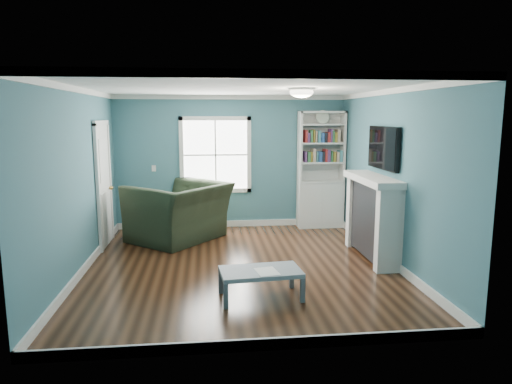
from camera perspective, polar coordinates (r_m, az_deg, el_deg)
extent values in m
plane|color=black|center=(6.87, -1.93, -9.24)|extent=(5.00, 5.00, 0.00)
plane|color=#3F6F7A|center=(9.05, -3.17, 3.73)|extent=(4.50, 0.00, 4.50)
plane|color=#3F6F7A|center=(4.12, 0.59, -3.19)|extent=(4.50, 0.00, 4.50)
plane|color=#3F6F7A|center=(6.79, -21.30, 1.18)|extent=(0.00, 5.00, 5.00)
plane|color=#3F6F7A|center=(7.09, 16.46, 1.77)|extent=(0.00, 5.00, 5.00)
plane|color=white|center=(6.52, -2.06, 12.96)|extent=(5.00, 5.00, 0.00)
cube|color=white|center=(9.24, -3.09, -3.96)|extent=(4.50, 0.03, 0.12)
cube|color=white|center=(4.56, 0.54, -18.52)|extent=(4.50, 0.03, 0.12)
cube|color=white|center=(7.05, -20.58, -8.83)|extent=(0.03, 5.00, 0.12)
cube|color=white|center=(7.35, 15.89, -7.85)|extent=(0.03, 5.00, 0.12)
cube|color=white|center=(8.99, -3.23, 11.73)|extent=(4.50, 0.04, 0.08)
cube|color=white|center=(4.05, 0.59, 14.54)|extent=(4.50, 0.04, 0.08)
cube|color=white|center=(6.73, -21.79, 11.86)|extent=(0.04, 5.00, 0.08)
cube|color=white|center=(7.04, 16.79, 11.99)|extent=(0.04, 5.00, 0.08)
cube|color=white|center=(9.02, -5.08, 4.64)|extent=(1.24, 0.01, 1.34)
cube|color=white|center=(9.01, -9.29, 4.55)|extent=(0.08, 0.06, 1.50)
cube|color=white|center=(9.04, -0.88, 4.69)|extent=(0.08, 0.06, 1.50)
cube|color=white|center=(9.09, -5.02, 0.17)|extent=(1.40, 0.06, 0.08)
cube|color=white|center=(8.97, -5.15, 9.16)|extent=(1.40, 0.06, 0.08)
cube|color=white|center=(9.00, -5.08, 4.63)|extent=(1.24, 0.03, 0.03)
cube|color=white|center=(9.00, -5.08, 4.63)|extent=(0.03, 0.03, 1.34)
cube|color=silver|center=(9.23, 7.99, -1.57)|extent=(0.90, 0.35, 0.90)
cube|color=silver|center=(8.99, 5.49, 5.58)|extent=(0.04, 0.35, 1.40)
cube|color=silver|center=(9.20, 10.77, 5.55)|extent=(0.04, 0.35, 1.40)
cube|color=silver|center=(9.25, 7.91, 5.64)|extent=(0.90, 0.02, 1.40)
cube|color=silver|center=(9.07, 8.26, 9.86)|extent=(0.90, 0.35, 0.04)
cube|color=silver|center=(9.16, 8.06, 1.32)|extent=(0.84, 0.33, 0.03)
cube|color=silver|center=(9.11, 8.12, 3.69)|extent=(0.84, 0.33, 0.03)
cube|color=silver|center=(9.08, 8.17, 6.07)|extent=(0.84, 0.33, 0.03)
cube|color=silver|center=(9.07, 8.22, 8.34)|extent=(0.84, 0.33, 0.03)
cube|color=#593366|center=(9.08, 8.16, 4.46)|extent=(0.70, 0.25, 0.22)
cube|color=#33723F|center=(9.05, 8.22, 6.85)|extent=(0.70, 0.25, 0.22)
cylinder|color=beige|center=(9.02, 8.33, 9.26)|extent=(0.26, 0.06, 0.26)
cube|color=black|center=(7.34, 14.45, -3.45)|extent=(0.30, 1.20, 1.10)
cube|color=black|center=(7.38, 14.24, -4.97)|extent=(0.22, 0.65, 0.70)
cube|color=silver|center=(6.73, 16.29, -4.70)|extent=(0.36, 0.16, 1.20)
cube|color=silver|center=(7.95, 12.62, -2.39)|extent=(0.36, 0.16, 1.20)
cube|color=silver|center=(7.21, 14.36, 1.58)|extent=(0.44, 1.58, 0.10)
cube|color=black|center=(7.22, 15.64, 5.33)|extent=(0.06, 1.10, 0.65)
cube|color=silver|center=(8.16, -18.51, 0.68)|extent=(0.04, 0.80, 2.05)
cube|color=white|center=(7.73, -19.13, 0.18)|extent=(0.05, 0.08, 2.13)
cube|color=white|center=(8.60, -17.82, 1.14)|extent=(0.05, 0.08, 2.13)
cube|color=white|center=(8.08, -18.83, 8.17)|extent=(0.05, 0.98, 0.08)
sphere|color=#BF8C3F|center=(8.45, -17.66, 0.50)|extent=(0.07, 0.07, 0.07)
ellipsoid|color=white|center=(6.74, 5.72, 12.30)|extent=(0.34, 0.34, 0.15)
cylinder|color=white|center=(6.74, 5.72, 12.68)|extent=(0.38, 0.38, 0.03)
cube|color=white|center=(9.09, -12.65, 2.90)|extent=(0.08, 0.01, 0.12)
imported|color=black|center=(8.24, -9.60, -1.29)|extent=(1.78, 1.85, 1.37)
cube|color=#454B53|center=(5.40, -3.80, -12.86)|extent=(0.06, 0.06, 0.30)
cube|color=#454B53|center=(5.59, 5.84, -12.11)|extent=(0.06, 0.06, 0.30)
cube|color=#454B53|center=(5.85, -4.44, -11.10)|extent=(0.06, 0.06, 0.30)
cube|color=#454B53|center=(6.02, 4.47, -10.48)|extent=(0.06, 0.06, 0.30)
cube|color=slate|center=(5.64, 0.58, -9.95)|extent=(1.02, 0.62, 0.05)
cube|color=white|center=(5.56, 1.37, -9.90)|extent=(0.30, 0.35, 0.00)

